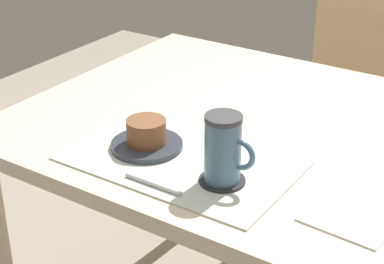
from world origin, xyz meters
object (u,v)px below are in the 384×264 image
object	(u,v)px
dining_table	(249,153)
coffee_mug	(224,148)
pastry	(146,131)
wooden_chair	(355,99)
pastry_plate	(147,145)

from	to	relation	value
dining_table	coffee_mug	bearing A→B (deg)	-71.72
dining_table	pastry	distance (m)	0.30
wooden_chair	pastry	world-z (taller)	wooden_chair
wooden_chair	coffee_mug	size ratio (longest dim) A/B	6.95
pastry_plate	pastry	bearing A→B (deg)	90.00
dining_table	wooden_chair	distance (m)	0.82
pastry_plate	coffee_mug	xyz separation A→B (m)	(0.21, -0.03, 0.07)
pastry_plate	coffee_mug	bearing A→B (deg)	-8.63
wooden_chair	pastry_plate	size ratio (longest dim) A/B	6.15
pastry	wooden_chair	bearing A→B (deg)	84.82
dining_table	wooden_chair	bearing A→B (deg)	91.52
wooden_chair	pastry_plate	world-z (taller)	wooden_chair
pastry_plate	pastry	world-z (taller)	pastry
wooden_chair	pastry_plate	xyz separation A→B (m)	(-0.09, -1.05, 0.25)
dining_table	pastry	bearing A→B (deg)	-115.63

